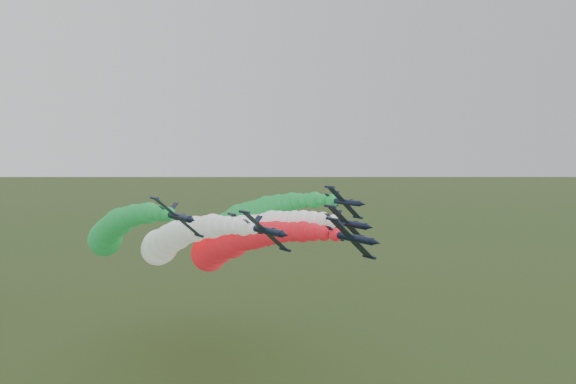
# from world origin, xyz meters

# --- Properties ---
(jet_lead) EXTENTS (14.76, 69.38, 19.93)m
(jet_lead) POSITION_xyz_m (13.24, 34.44, 29.69)
(jet_lead) COLOR black
(jet_lead) RESTS_ON ground
(jet_inner_left) EXTENTS (14.46, 69.09, 19.63)m
(jet_inner_left) POSITION_xyz_m (3.81, 43.33, 30.47)
(jet_inner_left) COLOR black
(jet_inner_left) RESTS_ON ground
(jet_inner_right) EXTENTS (13.89, 68.52, 19.06)m
(jet_inner_right) POSITION_xyz_m (18.52, 40.63, 30.90)
(jet_inner_right) COLOR black
(jet_inner_right) RESTS_ON ground
(jet_outer_left) EXTENTS (14.49, 69.11, 19.66)m
(jet_outer_left) POSITION_xyz_m (-6.11, 53.18, 32.30)
(jet_outer_left) COLOR black
(jet_outer_left) RESTS_ON ground
(jet_outer_right) EXTENTS (14.54, 69.17, 19.71)m
(jet_outer_right) POSITION_xyz_m (29.29, 54.45, 32.68)
(jet_outer_right) COLOR black
(jet_outer_right) RESTS_ON ground
(jet_trail) EXTENTS (13.95, 68.57, 19.12)m
(jet_trail) POSITION_xyz_m (12.38, 61.57, 28.10)
(jet_trail) COLOR black
(jet_trail) RESTS_ON ground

